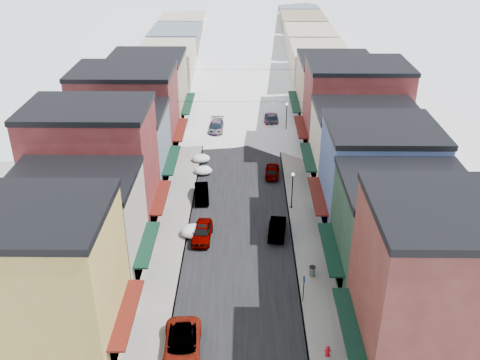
{
  "coord_description": "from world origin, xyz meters",
  "views": [
    {
      "loc": [
        0.53,
        -24.52,
        28.34
      ],
      "look_at": [
        0.0,
        26.38,
        2.09
      ],
      "focal_mm": 40.0,
      "sensor_mm": 36.0,
      "label": 1
    }
  ],
  "objects_px": {
    "car_green_sedan": "(277,228)",
    "car_silver_sedan": "(202,232)",
    "streetlamp_near": "(292,186)",
    "fire_hydrant": "(328,351)",
    "trash_can": "(312,271)",
    "car_white_suv": "(182,346)",
    "car_dark_hatch": "(202,193)"
  },
  "relations": [
    {
      "from": "car_silver_sedan",
      "to": "car_green_sedan",
      "type": "xyz_separation_m",
      "value": [
        7.16,
        0.86,
        -0.02
      ]
    },
    {
      "from": "car_green_sedan",
      "to": "streetlamp_near",
      "type": "bearing_deg",
      "value": -102.99
    },
    {
      "from": "car_white_suv",
      "to": "fire_hydrant",
      "type": "xyz_separation_m",
      "value": [
        10.21,
        -0.11,
        -0.26
      ]
    },
    {
      "from": "fire_hydrant",
      "to": "trash_can",
      "type": "xyz_separation_m",
      "value": [
        -0.1,
        9.09,
        0.1
      ]
    },
    {
      "from": "car_dark_hatch",
      "to": "trash_can",
      "type": "bearing_deg",
      "value": -58.43
    },
    {
      "from": "car_silver_sedan",
      "to": "fire_hydrant",
      "type": "bearing_deg",
      "value": -53.23
    },
    {
      "from": "fire_hydrant",
      "to": "streetlamp_near",
      "type": "height_order",
      "value": "streetlamp_near"
    },
    {
      "from": "car_green_sedan",
      "to": "car_dark_hatch",
      "type": "bearing_deg",
      "value": -35.18
    },
    {
      "from": "car_green_sedan",
      "to": "car_silver_sedan",
      "type": "bearing_deg",
      "value": 13.35
    },
    {
      "from": "trash_can",
      "to": "car_white_suv",
      "type": "bearing_deg",
      "value": -138.39
    },
    {
      "from": "car_silver_sedan",
      "to": "trash_can",
      "type": "relative_size",
      "value": 4.68
    },
    {
      "from": "car_white_suv",
      "to": "car_green_sedan",
      "type": "relative_size",
      "value": 1.28
    },
    {
      "from": "car_white_suv",
      "to": "car_dark_hatch",
      "type": "xyz_separation_m",
      "value": [
        -0.32,
        22.58,
        -0.09
      ]
    },
    {
      "from": "car_silver_sedan",
      "to": "streetlamp_near",
      "type": "xyz_separation_m",
      "value": [
        8.91,
        5.8,
        1.95
      ]
    },
    {
      "from": "fire_hydrant",
      "to": "trash_can",
      "type": "height_order",
      "value": "trash_can"
    },
    {
      "from": "car_white_suv",
      "to": "trash_can",
      "type": "distance_m",
      "value": 13.52
    },
    {
      "from": "car_white_suv",
      "to": "car_green_sedan",
      "type": "xyz_separation_m",
      "value": [
        7.48,
        15.63,
        -0.06
      ]
    },
    {
      "from": "trash_can",
      "to": "streetlamp_near",
      "type": "xyz_separation_m",
      "value": [
        -0.88,
        11.59,
        2.07
      ]
    },
    {
      "from": "fire_hydrant",
      "to": "streetlamp_near",
      "type": "xyz_separation_m",
      "value": [
        -0.98,
        20.68,
        2.17
      ]
    },
    {
      "from": "streetlamp_near",
      "to": "fire_hydrant",
      "type": "bearing_deg",
      "value": -87.3
    },
    {
      "from": "car_green_sedan",
      "to": "car_white_suv",
      "type": "bearing_deg",
      "value": 70.95
    },
    {
      "from": "car_silver_sedan",
      "to": "fire_hydrant",
      "type": "xyz_separation_m",
      "value": [
        9.89,
        -14.88,
        -0.22
      ]
    },
    {
      "from": "car_white_suv",
      "to": "car_dark_hatch",
      "type": "height_order",
      "value": "car_white_suv"
    },
    {
      "from": "car_dark_hatch",
      "to": "car_green_sedan",
      "type": "relative_size",
      "value": 0.96
    },
    {
      "from": "car_silver_sedan",
      "to": "trash_can",
      "type": "xyz_separation_m",
      "value": [
        9.79,
        -5.79,
        -0.12
      ]
    },
    {
      "from": "car_white_suv",
      "to": "car_silver_sedan",
      "type": "height_order",
      "value": "car_white_suv"
    },
    {
      "from": "car_green_sedan",
      "to": "trash_can",
      "type": "height_order",
      "value": "car_green_sedan"
    },
    {
      "from": "car_dark_hatch",
      "to": "fire_hydrant",
      "type": "distance_m",
      "value": 25.02
    },
    {
      "from": "car_green_sedan",
      "to": "trash_can",
      "type": "xyz_separation_m",
      "value": [
        2.63,
        -6.65,
        -0.1
      ]
    },
    {
      "from": "fire_hydrant",
      "to": "trash_can",
      "type": "bearing_deg",
      "value": 90.6
    },
    {
      "from": "car_green_sedan",
      "to": "streetlamp_near",
      "type": "xyz_separation_m",
      "value": [
        1.75,
        4.94,
        1.97
      ]
    },
    {
      "from": "car_dark_hatch",
      "to": "streetlamp_near",
      "type": "relative_size",
      "value": 1.05
    }
  ]
}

